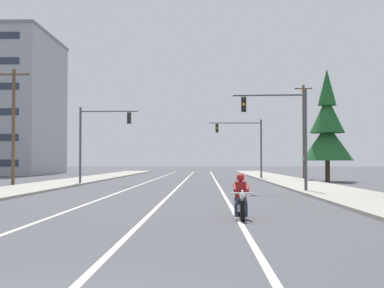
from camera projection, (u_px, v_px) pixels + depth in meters
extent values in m
cube|color=beige|center=(184.00, 181.00, 51.78)|extent=(0.16, 100.00, 0.01)
cube|color=beige|center=(149.00, 181.00, 51.85)|extent=(0.16, 100.00, 0.01)
cube|color=beige|center=(216.00, 181.00, 51.71)|extent=(0.16, 100.00, 0.01)
cube|color=#9E998E|center=(297.00, 183.00, 46.57)|extent=(4.40, 110.00, 0.14)
cube|color=#9E998E|center=(65.00, 183.00, 47.00)|extent=(4.40, 110.00, 0.14)
cylinder|color=black|center=(242.00, 211.00, 17.29)|extent=(0.13, 0.64, 0.64)
cylinder|color=black|center=(240.00, 207.00, 18.83)|extent=(0.13, 0.64, 0.64)
cylinder|color=silver|center=(242.00, 201.00, 17.40)|extent=(0.07, 0.33, 0.68)
sphere|color=white|center=(242.00, 195.00, 17.25)|extent=(0.20, 0.20, 0.20)
cylinder|color=silver|center=(242.00, 193.00, 17.45)|extent=(0.70, 0.05, 0.04)
ellipsoid|color=black|center=(241.00, 201.00, 17.95)|extent=(0.33, 0.56, 0.28)
cube|color=silver|center=(241.00, 208.00, 18.06)|extent=(0.24, 0.44, 0.24)
cube|color=black|center=(240.00, 202.00, 18.39)|extent=(0.29, 0.52, 0.12)
cube|color=black|center=(240.00, 198.00, 18.79)|extent=(0.20, 0.36, 0.08)
cylinder|color=silver|center=(236.00, 209.00, 18.46)|extent=(0.09, 0.55, 0.08)
cube|color=maroon|center=(240.00, 190.00, 18.36)|extent=(0.36, 0.24, 0.56)
sphere|color=#B21919|center=(240.00, 178.00, 18.35)|extent=(0.26, 0.26, 0.26)
cylinder|color=navy|center=(245.00, 202.00, 18.20)|extent=(0.14, 0.44, 0.30)
cylinder|color=navy|center=(246.00, 212.00, 18.01)|extent=(0.11, 0.16, 0.35)
cylinder|color=maroon|center=(247.00, 187.00, 18.10)|extent=(0.11, 0.52, 0.27)
cylinder|color=navy|center=(236.00, 202.00, 18.21)|extent=(0.14, 0.44, 0.30)
cylinder|color=navy|center=(236.00, 212.00, 18.02)|extent=(0.11, 0.16, 0.35)
cylinder|color=maroon|center=(235.00, 187.00, 18.11)|extent=(0.11, 0.52, 0.27)
cylinder|color=#47474C|center=(306.00, 141.00, 33.45)|extent=(0.18, 0.18, 6.20)
cylinder|color=#47474C|center=(269.00, 95.00, 33.67)|extent=(4.34, 0.29, 0.11)
cube|color=black|center=(244.00, 104.00, 33.75)|extent=(0.31, 0.25, 0.90)
sphere|color=black|center=(244.00, 99.00, 33.61)|extent=(0.18, 0.18, 0.18)
sphere|color=orange|center=(244.00, 104.00, 33.60)|extent=(0.18, 0.18, 0.18)
sphere|color=black|center=(244.00, 109.00, 33.59)|extent=(0.18, 0.18, 0.18)
cylinder|color=#47474C|center=(80.00, 146.00, 44.57)|extent=(0.18, 0.18, 6.20)
cylinder|color=#47474C|center=(109.00, 111.00, 44.50)|extent=(4.62, 0.31, 0.11)
cube|color=black|center=(129.00, 118.00, 44.38)|extent=(0.31, 0.25, 0.90)
sphere|color=black|center=(129.00, 114.00, 44.54)|extent=(0.18, 0.18, 0.18)
sphere|color=orange|center=(129.00, 118.00, 44.53)|extent=(0.18, 0.18, 0.18)
sphere|color=black|center=(129.00, 122.00, 44.52)|extent=(0.18, 0.18, 0.18)
cylinder|color=#47474C|center=(261.00, 149.00, 57.91)|extent=(0.18, 0.18, 6.20)
cylinder|color=#47474C|center=(235.00, 123.00, 57.98)|extent=(5.39, 0.27, 0.11)
cube|color=black|center=(217.00, 128.00, 57.95)|extent=(0.31, 0.25, 0.90)
sphere|color=black|center=(217.00, 125.00, 57.80)|extent=(0.18, 0.18, 0.18)
sphere|color=orange|center=(217.00, 128.00, 57.79)|extent=(0.18, 0.18, 0.18)
sphere|color=black|center=(217.00, 131.00, 57.78)|extent=(0.18, 0.18, 0.18)
cylinder|color=brown|center=(13.00, 127.00, 42.19)|extent=(0.26, 0.26, 8.84)
cube|color=brown|center=(14.00, 74.00, 42.32)|extent=(2.37, 0.12, 0.12)
cylinder|color=slate|center=(1.00, 73.00, 42.34)|extent=(0.08, 0.08, 0.12)
cylinder|color=slate|center=(27.00, 73.00, 42.30)|extent=(0.08, 0.08, 0.12)
cylinder|color=brown|center=(304.00, 132.00, 61.81)|extent=(0.26, 0.26, 10.32)
cube|color=brown|center=(303.00, 89.00, 61.96)|extent=(1.92, 0.12, 0.12)
cylinder|color=slate|center=(296.00, 88.00, 61.98)|extent=(0.08, 0.08, 0.12)
cylinder|color=slate|center=(311.00, 88.00, 61.94)|extent=(0.08, 0.08, 0.12)
cylinder|color=#423023|center=(328.00, 171.00, 51.58)|extent=(0.43, 0.43, 1.94)
cone|color=#1E5628|center=(327.00, 142.00, 51.66)|extent=(4.75, 4.75, 3.40)
cone|color=#1E5628|center=(327.00, 115.00, 51.74)|extent=(3.23, 3.23, 3.40)
cone|color=#1E5628|center=(327.00, 87.00, 51.82)|extent=(1.71, 1.71, 3.40)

